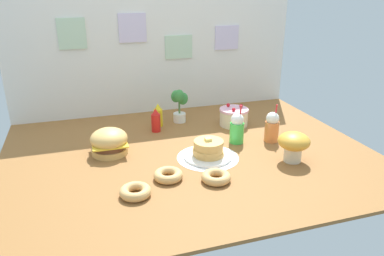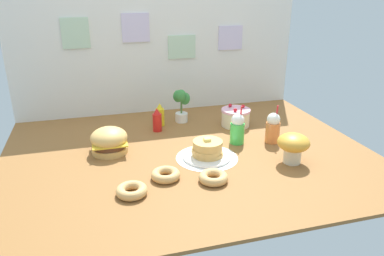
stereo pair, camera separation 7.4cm
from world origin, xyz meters
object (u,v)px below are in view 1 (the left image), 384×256
(mustard_bottle, at_px, (158,116))
(potted_plant, at_px, (179,104))
(cream_soda_cup, at_px, (237,128))
(donut_chocolate, at_px, (168,175))
(donut_pink_glaze, at_px, (135,191))
(layer_cake, at_px, (234,117))
(mushroom_stool, at_px, (294,144))
(burger, at_px, (109,142))
(ketchup_bottle, at_px, (156,121))
(pancake_stack, at_px, (208,150))
(orange_float_cup, at_px, (272,127))
(donut_vanilla, at_px, (216,177))

(mustard_bottle, height_order, potted_plant, potted_plant)
(cream_soda_cup, height_order, donut_chocolate, cream_soda_cup)
(mustard_bottle, xyz_separation_m, donut_pink_glaze, (-0.34, -0.95, -0.06))
(layer_cake, distance_m, mushroom_stool, 0.69)
(burger, relative_size, potted_plant, 0.87)
(burger, distance_m, cream_soda_cup, 0.85)
(ketchup_bottle, bearing_deg, cream_soda_cup, -37.28)
(pancake_stack, distance_m, potted_plant, 0.68)
(burger, relative_size, mushroom_stool, 1.21)
(mushroom_stool, bearing_deg, orange_float_cup, 84.85)
(burger, bearing_deg, donut_chocolate, -58.00)
(pancake_stack, distance_m, orange_float_cup, 0.52)
(potted_plant, xyz_separation_m, mushroom_stool, (0.47, -0.88, -0.03))
(donut_chocolate, relative_size, donut_vanilla, 1.00)
(cream_soda_cup, distance_m, potted_plant, 0.57)
(layer_cake, relative_size, donut_chocolate, 1.34)
(burger, xyz_separation_m, donut_vanilla, (0.52, -0.54, -0.05))
(burger, distance_m, layer_cake, 0.99)
(burger, xyz_separation_m, layer_cake, (0.96, 0.23, -0.01))
(pancake_stack, relative_size, mustard_bottle, 1.70)
(donut_vanilla, relative_size, potted_plant, 0.61)
(donut_pink_glaze, xyz_separation_m, donut_vanilla, (0.45, 0.02, 0.00))
(burger, distance_m, mushroom_stool, 1.15)
(layer_cake, height_order, mustard_bottle, mustard_bottle)
(pancake_stack, bearing_deg, ketchup_bottle, 111.82)
(layer_cake, relative_size, donut_pink_glaze, 1.34)
(pancake_stack, xyz_separation_m, cream_soda_cup, (0.27, 0.17, 0.05))
(pancake_stack, xyz_separation_m, mustard_bottle, (-0.17, 0.64, 0.03))
(burger, distance_m, orange_float_cup, 1.09)
(pancake_stack, distance_m, mustard_bottle, 0.66)
(mustard_bottle, relative_size, donut_pink_glaze, 1.08)
(cream_soda_cup, distance_m, orange_float_cup, 0.24)
(pancake_stack, bearing_deg, layer_cake, 51.48)
(ketchup_bottle, distance_m, cream_soda_cup, 0.61)
(layer_cake, height_order, donut_pink_glaze, layer_cake)
(donut_pink_glaze, relative_size, donut_vanilla, 1.00)
(potted_plant, bearing_deg, donut_vanilla, -93.82)
(ketchup_bottle, distance_m, potted_plant, 0.27)
(cream_soda_cup, relative_size, mushroom_stool, 1.36)
(layer_cake, relative_size, orange_float_cup, 0.83)
(donut_vanilla, height_order, mushroom_stool, mushroom_stool)
(burger, xyz_separation_m, ketchup_bottle, (0.37, 0.28, 0.00))
(layer_cake, relative_size, potted_plant, 0.82)
(ketchup_bottle, distance_m, orange_float_cup, 0.83)
(burger, distance_m, donut_chocolate, 0.52)
(ketchup_bottle, relative_size, donut_chocolate, 1.08)
(burger, distance_m, potted_plant, 0.73)
(layer_cake, bearing_deg, ketchup_bottle, 174.69)
(layer_cake, bearing_deg, donut_pink_glaze, -138.50)
(donut_pink_glaze, distance_m, donut_vanilla, 0.45)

